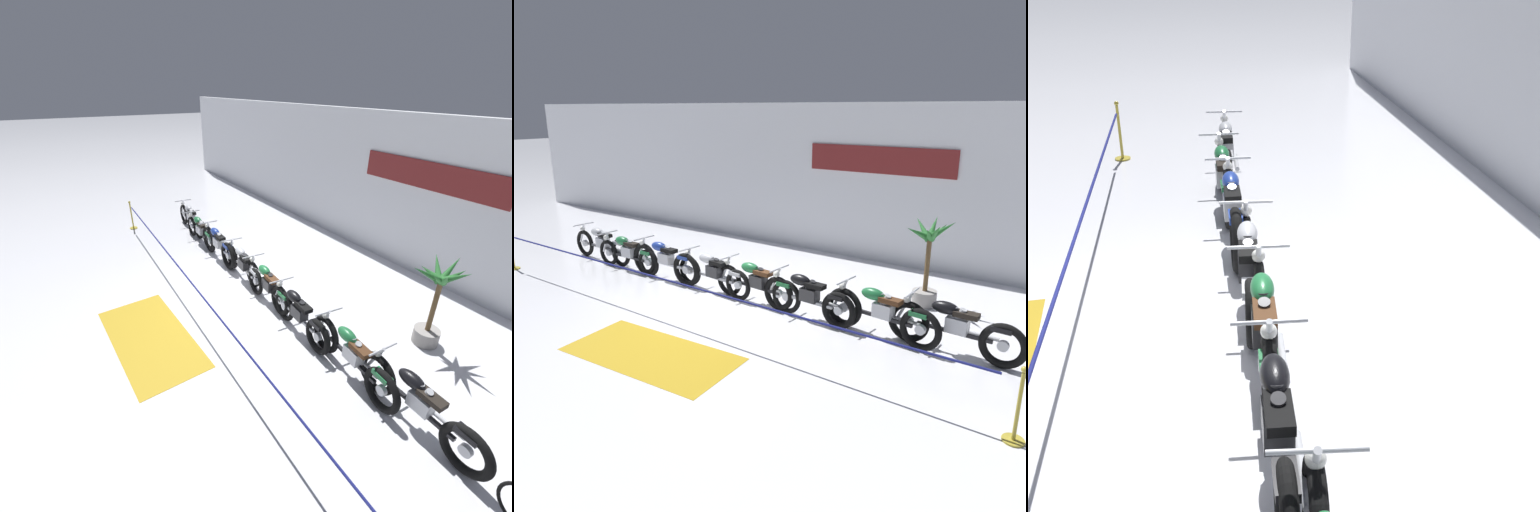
# 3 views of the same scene
# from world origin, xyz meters

# --- Properties ---
(ground_plane) EXTENTS (120.00, 120.00, 0.00)m
(ground_plane) POSITION_xyz_m (0.00, 0.00, 0.00)
(ground_plane) COLOR silver
(back_wall) EXTENTS (28.00, 0.29, 4.20)m
(back_wall) POSITION_xyz_m (0.01, 5.12, 2.10)
(back_wall) COLOR white
(back_wall) RESTS_ON ground
(motorcycle_silver_0) EXTENTS (2.38, 0.62, 0.95)m
(motorcycle_silver_0) POSITION_xyz_m (-4.72, 0.64, 0.48)
(motorcycle_silver_0) COLOR black
(motorcycle_silver_0) RESTS_ON ground
(motorcycle_green_1) EXTENTS (2.26, 0.62, 0.92)m
(motorcycle_green_1) POSITION_xyz_m (-3.48, 0.51, 0.46)
(motorcycle_green_1) COLOR black
(motorcycle_green_1) RESTS_ON ground
(motorcycle_blue_2) EXTENTS (2.27, 0.62, 0.98)m
(motorcycle_blue_2) POSITION_xyz_m (-2.12, 0.53, 0.49)
(motorcycle_blue_2) COLOR black
(motorcycle_blue_2) RESTS_ON ground
(motorcycle_silver_3) EXTENTS (2.27, 0.62, 0.93)m
(motorcycle_silver_3) POSITION_xyz_m (-0.61, 0.59, 0.46)
(motorcycle_silver_3) COLOR black
(motorcycle_silver_3) RESTS_ON ground
(motorcycle_green_4) EXTENTS (2.32, 0.62, 0.93)m
(motorcycle_green_4) POSITION_xyz_m (0.62, 0.61, 0.47)
(motorcycle_green_4) COLOR black
(motorcycle_green_4) RESTS_ON ground
(motorcycle_black_5) EXTENTS (2.18, 0.62, 0.95)m
(motorcycle_black_5) POSITION_xyz_m (1.93, 0.55, 0.46)
(motorcycle_black_5) COLOR black
(motorcycle_black_5) RESTS_ON ground
(motorcycle_green_6) EXTENTS (2.32, 0.62, 0.96)m
(motorcycle_green_6) POSITION_xyz_m (3.45, 0.62, 0.48)
(motorcycle_green_6) COLOR black
(motorcycle_green_6) RESTS_ON ground
(motorcycle_black_7) EXTENTS (2.36, 0.62, 0.96)m
(motorcycle_black_7) POSITION_xyz_m (4.71, 0.74, 0.47)
(motorcycle_black_7) COLOR black
(motorcycle_black_7) RESTS_ON ground
(potted_palm_left_of_row) EXTENTS (1.05, 1.04, 1.94)m
(potted_palm_left_of_row) POSITION_xyz_m (3.57, 2.64, 1.01)
(potted_palm_left_of_row) COLOR gray
(potted_palm_left_of_row) RESTS_ON ground
(stanchion_far_left) EXTENTS (11.97, 0.28, 1.05)m
(stanchion_far_left) POSITION_xyz_m (-1.44, -1.18, 0.75)
(stanchion_far_left) COLOR gold
(stanchion_far_left) RESTS_ON ground
(floor_banner) EXTENTS (3.17, 1.70, 0.01)m
(floor_banner) POSITION_xyz_m (0.56, -2.29, 0.00)
(floor_banner) COLOR #B78E19
(floor_banner) RESTS_ON ground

